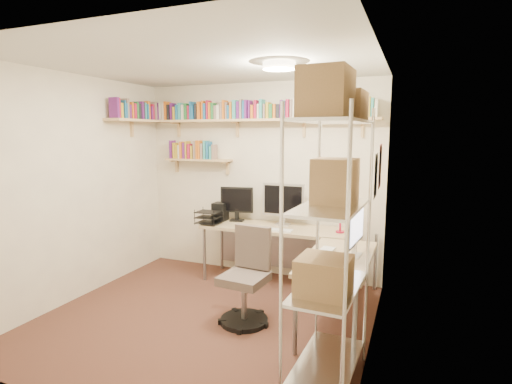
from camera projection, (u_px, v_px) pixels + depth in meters
ground at (205, 318)px, 4.04m from camera, size 3.20×3.20×0.00m
room_shell at (203, 166)px, 3.82m from camera, size 3.24×3.04×2.52m
wall_shelves at (223, 120)px, 5.09m from camera, size 3.12×1.09×0.80m
corner_desk at (281, 233)px, 4.63m from camera, size 2.21×1.83×1.24m
office_chair at (247, 282)px, 3.94m from camera, size 0.50×0.50×0.94m
wire_rack at (331, 184)px, 2.75m from camera, size 0.47×0.90×2.26m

